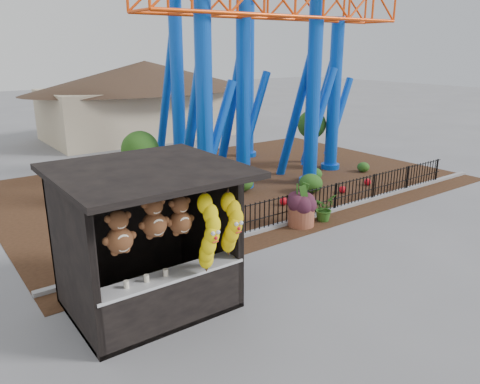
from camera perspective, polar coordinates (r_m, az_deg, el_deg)
ground at (r=11.27m, az=6.00°, el=-11.31°), size 120.00×120.00×0.00m
mulch_bed at (r=19.42m, az=-1.02°, el=1.19°), size 18.00×12.00×0.02m
curb at (r=15.78m, az=9.53°, el=-2.68°), size 18.00×0.18×0.12m
prize_booth at (r=9.76m, az=-10.58°, el=-6.18°), size 3.50×3.40×3.12m
picket_fence at (r=16.27m, az=11.83°, el=-0.57°), size 12.20×0.06×1.00m
roller_coaster at (r=19.54m, az=1.32°, el=20.37°), size 11.00×6.37×10.82m
terracotta_planter at (r=14.77m, az=7.45°, el=-2.92°), size 0.91×0.91×0.64m
planter_foliage at (r=14.56m, az=7.55°, el=-0.55°), size 0.70×0.70×0.64m
potted_plant at (r=15.27m, az=10.15°, el=-1.92°), size 0.96×0.90×0.86m
landscaping at (r=18.18m, az=5.39°, el=1.08°), size 8.98×3.27×0.74m
pavilion at (r=30.18m, az=-11.40°, el=12.51°), size 15.00×15.00×4.80m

